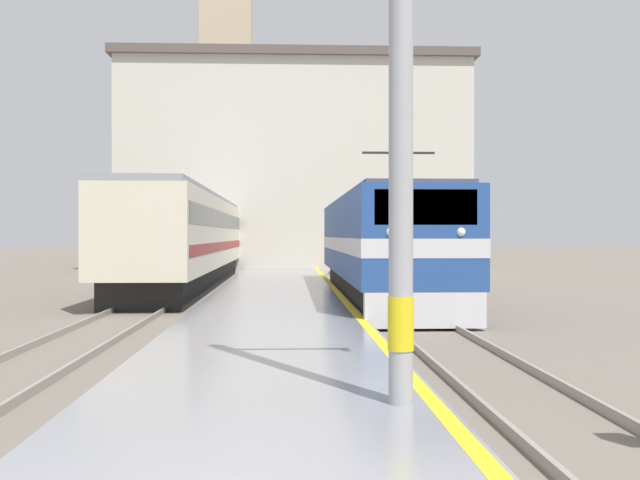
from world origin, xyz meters
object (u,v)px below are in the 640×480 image
locomotive_train (380,246)px  clock_tower (227,57)px  passenger_train (207,237)px  catenary_mast (406,44)px

locomotive_train → clock_tower: bearing=102.6°
passenger_train → catenary_mast: bearing=-79.9°
catenary_mast → passenger_train: bearing=100.1°
locomotive_train → passenger_train: locomotive_train is taller
passenger_train → locomotive_train: bearing=-62.9°
catenary_mast → clock_tower: bearing=96.7°
passenger_train → catenary_mast: catenary_mast is taller
clock_tower → catenary_mast: bearing=-83.3°
locomotive_train → passenger_train: 15.96m
clock_tower → locomotive_train: bearing=-77.4°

